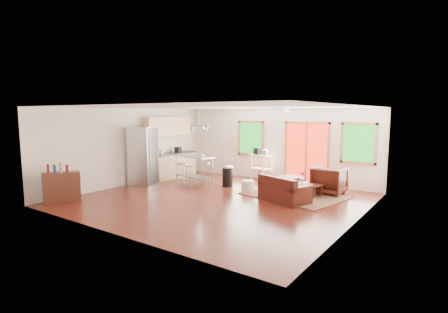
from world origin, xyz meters
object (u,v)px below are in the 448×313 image
Objects in this scene: armchair at (329,179)px; loveseat at (283,192)px; refrigerator at (143,156)px; coffee_table at (307,185)px; rug at (294,195)px; ottoman at (291,183)px; island at (194,164)px; kitchen_cart at (261,158)px.

loveseat is at bearing 68.17° from armchair.
refrigerator is at bearing 23.16° from armchair.
coffee_table is at bearing 96.89° from loveseat.
refrigerator is at bearing -161.77° from coffee_table.
ottoman is (-0.43, 0.71, 0.20)m from rug.
refrigerator reaches higher than island.
loveseat is 1.14m from coffee_table.
loveseat reaches higher than coffee_table.
kitchen_cart is at bearing 28.51° from refrigerator.
armchair is (0.75, 0.83, 0.44)m from rug.
coffee_table is 1.08× the size of armchair.
coffee_table is 3.97m from island.
island is at bearing -169.91° from loveseat.
loveseat is 5.04m from refrigerator.
ottoman is at bearing 17.25° from island.
refrigerator is 1.74m from island.
island is at bearing 15.75° from armchair.
armchair reaches higher than coffee_table.
ottoman is at bearing 7.23° from armchair.
armchair is at bearing 5.38° from refrigerator.
armchair reaches higher than ottoman.
coffee_table is at bearing 47.62° from rug.
rug is 0.87m from loveseat.
rug is at bearing -36.98° from kitchen_cart.
armchair is 4.54m from island.
loveseat is at bearing -9.44° from refrigerator.
coffee_table reaches higher than rug.
loveseat is 1.67× the size of armchair.
kitchen_cart reaches higher than coffee_table.
island is at bearing -133.01° from kitchen_cart.
ottoman is 3.39m from island.
rug is 0.86m from ottoman.
coffee_table is (0.23, 1.12, 0.02)m from loveseat.
refrigerator is 1.23× the size of island.
loveseat reaches higher than ottoman.
island is (-3.68, 0.54, 0.38)m from loveseat.
armchair is 2.84m from kitchen_cart.
coffee_table is 0.74m from armchair.
refrigerator is 4.14m from kitchen_cart.
ottoman is 0.40× the size of island.
ottoman is 1.84m from kitchen_cart.
kitchen_cart is at bearing 143.02° from rug.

